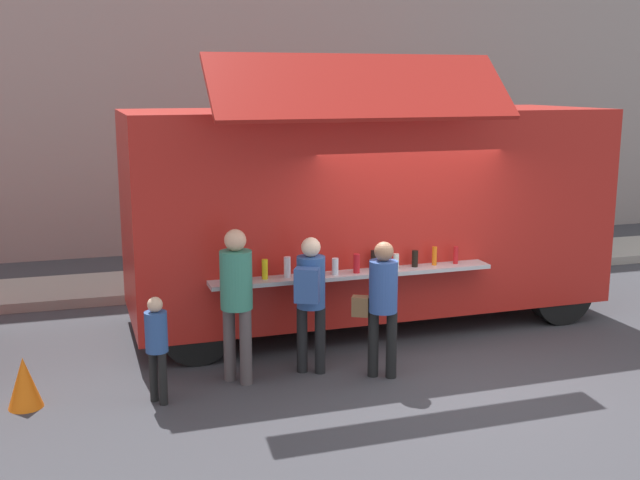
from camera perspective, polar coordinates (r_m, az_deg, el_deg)
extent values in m
plane|color=#38383D|center=(9.18, 9.52, -9.93)|extent=(60.00, 60.00, 0.00)
cube|color=#9E998E|center=(12.94, -17.74, -3.59)|extent=(28.00, 1.60, 0.15)
cube|color=gray|center=(16.43, -14.83, 11.86)|extent=(32.00, 2.40, 7.04)
cube|color=#B41F19|center=(10.72, 3.47, 2.47)|extent=(6.58, 2.36, 2.69)
cube|color=#B41F19|center=(8.93, 3.27, 11.30)|extent=(3.61, 0.92, 0.76)
cube|color=black|center=(9.46, 2.15, 3.24)|extent=(3.42, 0.16, 1.21)
cube|color=#B7B7BC|center=(9.45, 2.56, -2.54)|extent=(3.60, 0.42, 0.05)
cylinder|color=black|center=(9.04, -5.78, -2.42)|extent=(0.07, 0.07, 0.20)
cylinder|color=yellow|center=(9.10, -4.12, -2.18)|extent=(0.07, 0.07, 0.24)
cylinder|color=silver|center=(9.18, -2.45, -2.02)|extent=(0.08, 0.08, 0.24)
cylinder|color=silver|center=(9.20, -0.58, -2.13)|extent=(0.06, 0.06, 0.20)
cylinder|color=silver|center=(9.30, 1.13, -1.97)|extent=(0.08, 0.08, 0.20)
cylinder|color=red|center=(9.38, 2.73, -1.75)|extent=(0.08, 0.08, 0.23)
cylinder|color=black|center=(9.56, 4.03, -1.49)|extent=(0.08, 0.08, 0.24)
cylinder|color=silver|center=(9.63, 5.66, -1.58)|extent=(0.07, 0.07, 0.19)
cylinder|color=black|center=(9.76, 7.05, -1.38)|extent=(0.08, 0.08, 0.21)
cylinder|color=orange|center=(9.88, 8.49, -1.17)|extent=(0.06, 0.06, 0.24)
cylinder|color=red|center=(10.00, 10.04, -1.11)|extent=(0.06, 0.06, 0.22)
cube|color=black|center=(12.20, 17.77, 5.35)|extent=(0.12, 1.90, 1.18)
cylinder|color=black|center=(12.92, 12.48, -1.61)|extent=(0.90, 0.28, 0.90)
cylinder|color=black|center=(11.35, 17.41, -3.71)|extent=(0.90, 0.28, 0.90)
cylinder|color=black|center=(11.27, -10.72, -3.47)|extent=(0.90, 0.28, 0.90)
cylinder|color=black|center=(9.43, -9.17, -6.42)|extent=(0.90, 0.28, 0.90)
cone|color=orange|center=(8.71, -21.09, -9.84)|extent=(0.36, 0.36, 0.55)
cylinder|color=#2D5F36|center=(14.72, 14.99, 0.09)|extent=(0.60, 0.60, 1.01)
cylinder|color=black|center=(8.95, 3.97, -7.69)|extent=(0.12, 0.12, 0.78)
cylinder|color=black|center=(8.93, 5.32, -7.76)|extent=(0.12, 0.12, 0.78)
cylinder|color=#2E4D91|center=(8.73, 4.72, -3.46)|extent=(0.33, 0.33, 0.59)
sphere|color=#9D6E4F|center=(8.64, 4.76, -0.85)|extent=(0.22, 0.22, 0.22)
cube|color=brown|center=(8.83, 3.02, -4.92)|extent=(0.23, 0.21, 0.23)
cylinder|color=black|center=(9.06, -1.34, -7.39)|extent=(0.13, 0.13, 0.80)
cylinder|color=black|center=(9.02, 0.01, -7.46)|extent=(0.13, 0.13, 0.80)
cylinder|color=#2C4F8F|center=(8.83, -0.68, -3.14)|extent=(0.33, 0.33, 0.60)
sphere|color=beige|center=(8.74, -0.68, -0.52)|extent=(0.22, 0.22, 0.22)
cube|color=#2E4D8C|center=(8.59, -0.97, -3.37)|extent=(0.32, 0.28, 0.39)
cylinder|color=#4E4446|center=(8.87, -6.73, -7.64)|extent=(0.14, 0.14, 0.87)
cylinder|color=#4E4446|center=(8.73, -5.53, -7.92)|extent=(0.14, 0.14, 0.87)
cylinder|color=#357E68|center=(8.57, -6.24, -2.96)|extent=(0.36, 0.36, 0.66)
sphere|color=#D9A382|center=(8.47, -6.31, -0.01)|extent=(0.24, 0.24, 0.24)
cylinder|color=black|center=(8.49, -12.24, -9.79)|extent=(0.09, 0.09, 0.57)
cylinder|color=black|center=(8.38, -11.58, -10.06)|extent=(0.09, 0.09, 0.57)
cylinder|color=#2C4D8A|center=(8.26, -12.06, -6.68)|extent=(0.24, 0.24, 0.43)
sphere|color=#D3A887|center=(8.18, -12.15, -4.70)|extent=(0.16, 0.16, 0.16)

